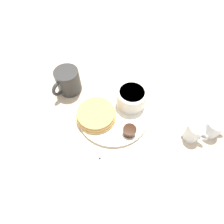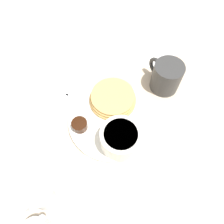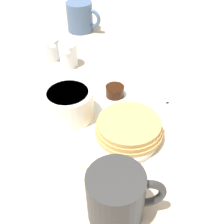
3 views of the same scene
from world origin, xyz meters
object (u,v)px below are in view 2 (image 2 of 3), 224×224
Objects in this scene: bowl at (120,138)px; plate at (112,120)px; coffee_mug at (166,76)px; creamer_pitcher_near at (43,198)px; fork at (72,91)px.

plate is at bearing 62.33° from bowl.
creamer_pitcher_near is (-0.43, -0.02, -0.01)m from coffee_mug.
creamer_pitcher_near reaches higher than plate.
bowl reaches higher than creamer_pitcher_near.
coffee_mug is at bearing 10.87° from bowl.
coffee_mug is at bearing -6.13° from plate.
plate is 0.08m from bowl.
creamer_pitcher_near is at bearing -139.86° from fork.
fork is at bearing 97.65° from plate.
creamer_pitcher_near is 0.29m from fork.
bowl is 0.72× the size of fork.
coffee_mug reaches higher than fork.
coffee_mug is (0.19, -0.02, 0.04)m from plate.
coffee_mug is (0.22, 0.04, 0.00)m from bowl.
plate is 0.19m from coffee_mug.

